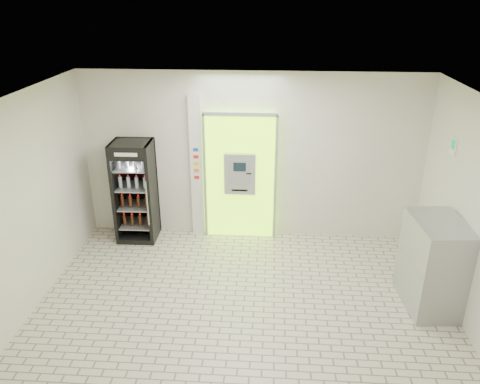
{
  "coord_description": "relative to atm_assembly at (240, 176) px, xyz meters",
  "views": [
    {
      "loc": [
        0.33,
        -5.31,
        4.22
      ],
      "look_at": [
        -0.12,
        1.2,
        1.39
      ],
      "focal_mm": 35.0,
      "sensor_mm": 36.0,
      "label": 1
    }
  ],
  "objects": [
    {
      "name": "exit_sign",
      "position": [
        3.19,
        -1.01,
        0.95
      ],
      "size": [
        0.02,
        0.22,
        0.26
      ],
      "color": "white",
      "rests_on": "room_shell"
    },
    {
      "name": "room_shell",
      "position": [
        0.2,
        -2.41,
        0.67
      ],
      "size": [
        6.0,
        6.0,
        6.0
      ],
      "color": "silver",
      "rests_on": "ground"
    },
    {
      "name": "steel_cabinet",
      "position": [
        2.86,
        -1.93,
        -0.5
      ],
      "size": [
        0.76,
        1.06,
        1.34
      ],
      "rotation": [
        0.0,
        0.0,
        0.09
      ],
      "color": "#9D9FA4",
      "rests_on": "ground"
    },
    {
      "name": "pillar",
      "position": [
        -0.78,
        0.04,
        0.13
      ],
      "size": [
        0.22,
        0.11,
        2.6
      ],
      "color": "silver",
      "rests_on": "ground"
    },
    {
      "name": "ground",
      "position": [
        0.2,
        -2.41,
        -1.17
      ],
      "size": [
        6.0,
        6.0,
        0.0
      ],
      "primitive_type": "plane",
      "color": "#C1B4A0",
      "rests_on": "ground"
    },
    {
      "name": "beverage_cooler",
      "position": [
        -1.86,
        -0.22,
        -0.29
      ],
      "size": [
        0.7,
        0.66,
        1.83
      ],
      "rotation": [
        0.0,
        0.0,
        0.02
      ],
      "color": "black",
      "rests_on": "ground"
    },
    {
      "name": "atm_assembly",
      "position": [
        0.0,
        0.0,
        0.0
      ],
      "size": [
        1.3,
        0.24,
        2.33
      ],
      "color": "#98F314",
      "rests_on": "ground"
    }
  ]
}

